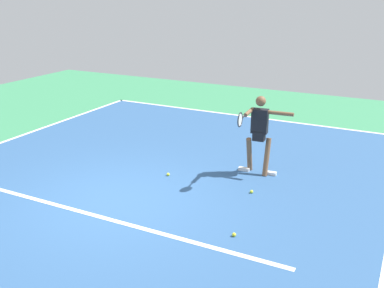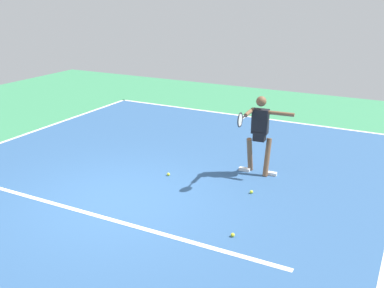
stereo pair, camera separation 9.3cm
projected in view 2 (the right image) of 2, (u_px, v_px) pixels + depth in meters
name	position (u px, v px, depth m)	size (l,w,h in m)	color
ground_plane	(117.00, 200.00, 8.43)	(21.99, 21.99, 0.00)	#388456
court_surface	(117.00, 200.00, 8.43)	(9.55, 13.60, 0.00)	#2D5484
court_line_baseline_near	(246.00, 116.00, 14.08)	(9.55, 0.10, 0.01)	white
court_line_sideline_left	(384.00, 268.00, 6.35)	(0.10, 13.60, 0.01)	white
court_line_service	(94.00, 215.00, 7.88)	(7.16, 0.10, 0.01)	white
court_line_centre_mark	(243.00, 118.00, 13.91)	(0.10, 0.30, 0.01)	white
tennis_player	(260.00, 130.00, 9.34)	(1.12, 1.22, 1.72)	brown
tennis_ball_centre_court	(233.00, 235.00, 7.17)	(0.07, 0.07, 0.07)	yellow
tennis_ball_far_corner	(251.00, 192.00, 8.70)	(0.07, 0.07, 0.07)	#CCE033
tennis_ball_by_baseline	(168.00, 174.00, 9.54)	(0.07, 0.07, 0.07)	yellow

